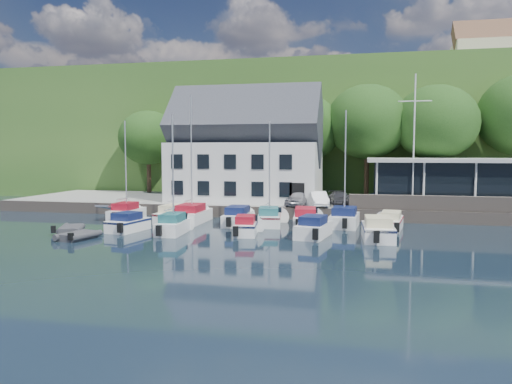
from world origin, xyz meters
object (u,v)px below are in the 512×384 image
car_blue (384,198)px  boat_r2_0 (128,222)px  boat_r2_3 (313,226)px  boat_r2_4 (378,228)px  car_white (318,199)px  dinghy_0 (71,228)px  boat_r1_2 (191,165)px  harbor_building (246,155)px  boat_r2_2 (246,225)px  boat_r1_3 (238,215)px  car_silver (299,198)px  club_pavilion (444,182)px  boat_r1_5 (306,217)px  dinghy_1 (78,234)px  boat_r1_7 (391,220)px  car_dgrey (340,198)px  boat_r1_4 (269,169)px  boat_r1_1 (173,168)px  boat_r2_1 (173,170)px  boat_r1_0 (126,166)px  boat_r1_6 (345,165)px

car_blue → boat_r2_0: 21.54m
car_blue → boat_r2_3: 12.13m
boat_r2_3 → boat_r2_4: 4.21m
car_white → boat_r2_3: 9.81m
dinghy_0 → boat_r1_2: bearing=22.8°
harbor_building → boat_r2_2: size_ratio=3.09×
boat_r1_2 → boat_r1_3: bearing=-5.8°
car_silver → car_blue: size_ratio=0.97×
club_pavilion → boat_r1_2: boat_r1_2 is taller
car_blue → boat_r2_0: (-18.24, -11.42, -0.97)m
boat_r1_5 → dinghy_0: boat_r1_5 is taller
boat_r2_2 → dinghy_0: boat_r2_2 is taller
car_silver → dinghy_1: (-12.65, -13.94, -1.32)m
harbor_building → boat_r2_3: size_ratio=2.71×
boat_r1_3 → boat_r1_7: boat_r1_3 is taller
boat_r2_2 → boat_r1_5: bearing=42.6°
car_silver → dinghy_1: size_ratio=1.37×
car_silver → car_white: (1.69, -0.01, -0.01)m
dinghy_1 → boat_r2_3: bearing=28.1°
boat_r2_3 → dinghy_0: 16.94m
car_dgrey → boat_r1_4: size_ratio=0.47×
boat_r1_1 → boat_r2_3: 13.20m
boat_r1_2 → boat_r2_1: (0.58, -5.37, -0.19)m
boat_r1_3 → dinghy_1: bearing=-137.3°
boat_r1_3 → dinghy_1: boat_r1_3 is taller
boat_r2_3 → car_blue: bearing=75.6°
harbor_building → dinghy_1: (-6.99, -17.84, -5.03)m
boat_r1_0 → boat_r1_2: (5.82, -0.17, 0.07)m
boat_r1_0 → boat_r1_1: size_ratio=1.04×
boat_r2_4 → dinghy_0: boat_r2_4 is taller
boat_r1_0 → boat_r1_5: boat_r1_0 is taller
club_pavilion → car_white: 11.28m
boat_r1_5 → boat_r2_3: size_ratio=1.19×
dinghy_0 → club_pavilion: bearing=6.2°
car_blue → boat_r1_4: bearing=-156.0°
car_blue → boat_r1_7: bearing=-99.8°
boat_r1_2 → boat_r2_2: (5.64, -4.77, -3.93)m
club_pavilion → dinghy_1: club_pavilion is taller
boat_r1_0 → boat_r1_1: boat_r1_0 is taller
boat_r1_5 → dinghy_0: bearing=-164.2°
boat_r1_2 → boat_r2_0: size_ratio=1.93×
club_pavilion → dinghy_1: (-24.99, -17.34, -2.73)m
boat_r1_5 → boat_r2_4: 6.89m
boat_r1_1 → boat_r1_6: boat_r1_6 is taller
boat_r2_0 → boat_r1_6: bearing=29.8°
car_dgrey → dinghy_1: (-16.14, -15.16, -1.27)m
car_dgrey → car_blue: bearing=-13.2°
dinghy_0 → boat_r1_1: bearing=29.9°
club_pavilion → boat_r1_5: club_pavilion is taller
harbor_building → boat_r2_0: 15.73m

